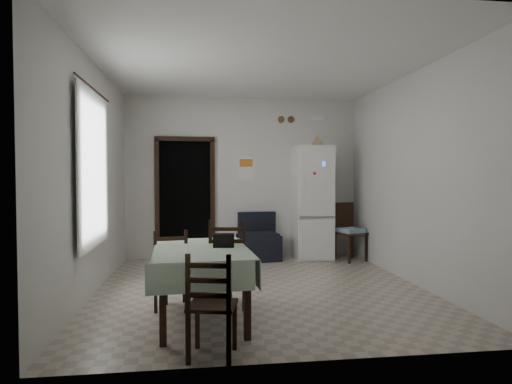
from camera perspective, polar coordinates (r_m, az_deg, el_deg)
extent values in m
plane|color=#AA9C8B|center=(5.75, 0.68, -12.73)|extent=(4.50, 4.50, 0.00)
cube|color=black|center=(7.98, -9.38, -0.98)|extent=(0.90, 0.45, 2.10)
cube|color=black|center=(7.77, -13.05, -1.09)|extent=(0.08, 0.10, 2.18)
cube|color=black|center=(7.74, -5.81, -1.06)|extent=(0.08, 0.10, 2.18)
cube|color=black|center=(7.76, -9.48, 6.99)|extent=(1.06, 0.10, 0.08)
cube|color=silver|center=(5.47, -21.90, 2.78)|extent=(0.10, 1.20, 1.60)
cube|color=white|center=(5.45, -20.78, 2.80)|extent=(0.02, 1.45, 1.85)
cylinder|color=black|center=(5.54, -20.80, 12.67)|extent=(0.02, 1.60, 0.02)
cube|color=white|center=(7.79, -1.33, 3.17)|extent=(0.28, 0.02, 0.40)
cube|color=orange|center=(7.78, -1.33, 3.90)|extent=(0.24, 0.01, 0.14)
cube|color=beige|center=(7.81, -0.60, -0.65)|extent=(0.08, 0.02, 0.12)
cylinder|color=brown|center=(7.95, 3.40, 9.65)|extent=(0.12, 0.03, 0.12)
cylinder|color=brown|center=(7.99, 4.68, 9.61)|extent=(0.12, 0.03, 0.12)
cube|color=white|center=(8.08, 8.03, 9.72)|extent=(0.25, 0.07, 0.09)
cone|color=tan|center=(7.66, 8.23, 6.84)|extent=(0.26, 0.26, 0.20)
cube|color=black|center=(4.45, -4.32, -6.44)|extent=(0.22, 0.15, 0.14)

